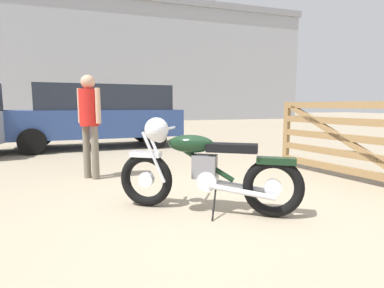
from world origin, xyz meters
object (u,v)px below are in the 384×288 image
Objects in this scene: bystander at (89,116)px; silver_sedan_mid at (99,114)px; vintage_motorcycle at (201,168)px; red_hatchback_near at (131,111)px; timber_gate at (359,137)px.

silver_sedan_mid reaches higher than bystander.
vintage_motorcycle is 0.47× the size of red_hatchback_near.
bystander reaches higher than vintage_motorcycle.
red_hatchback_near is (-2.54, 10.77, 0.21)m from timber_gate.
timber_gate is 6.54m from silver_sedan_mid.
timber_gate is at bearing 105.96° from red_hatchback_near.
bystander is 0.34× the size of silver_sedan_mid.
timber_gate is at bearing 122.39° from silver_sedan_mid.
vintage_motorcycle is at bearing 96.93° from silver_sedan_mid.
silver_sedan_mid reaches higher than timber_gate.
red_hatchback_near reaches higher than bystander.
silver_sedan_mid is (-3.89, 5.24, 0.24)m from timber_gate.
timber_gate is at bearing -137.66° from vintage_motorcycle.
bystander is at bearing 83.95° from red_hatchback_near.
vintage_motorcycle is 11.36m from red_hatchback_near.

